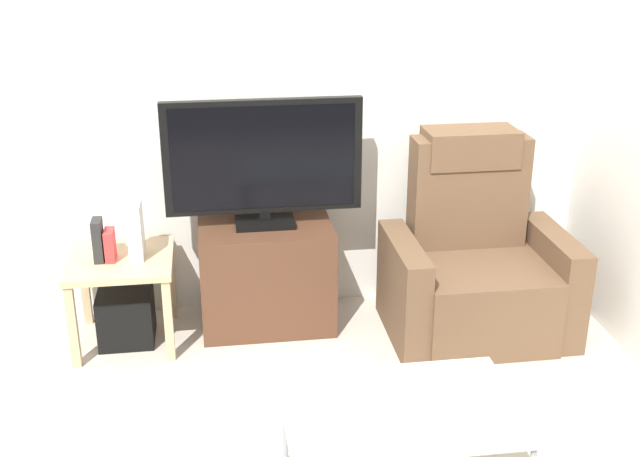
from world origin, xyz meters
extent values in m
plane|color=#B2A899|center=(0.00, 0.00, 0.00)|extent=(6.40, 6.40, 0.00)
cube|color=silver|center=(0.00, 1.13, 1.30)|extent=(6.40, 0.06, 2.60)
cube|color=#4C2D1E|center=(-0.01, 0.84, 0.30)|extent=(0.72, 0.45, 0.59)
cube|color=black|center=(-0.01, 0.63, 0.42)|extent=(0.67, 0.02, 0.02)
cube|color=black|center=(-0.01, 0.68, 0.45)|extent=(0.34, 0.11, 0.04)
cube|color=black|center=(-0.01, 0.86, 0.61)|extent=(0.32, 0.20, 0.03)
cube|color=black|center=(-0.01, 0.86, 0.65)|extent=(0.06, 0.04, 0.05)
cube|color=black|center=(-0.01, 0.86, 0.98)|extent=(1.05, 0.05, 0.61)
cube|color=black|center=(-0.01, 0.84, 0.98)|extent=(0.96, 0.01, 0.55)
cube|color=brown|center=(1.12, 0.59, 0.21)|extent=(0.70, 0.72, 0.42)
cube|color=brown|center=(1.12, 0.86, 0.73)|extent=(0.64, 0.20, 0.62)
cube|color=brown|center=(1.12, 0.88, 0.98)|extent=(0.50, 0.26, 0.20)
cube|color=brown|center=(0.70, 0.59, 0.28)|extent=(0.14, 0.68, 0.56)
cube|color=brown|center=(1.54, 0.59, 0.28)|extent=(0.14, 0.68, 0.56)
cube|color=tan|center=(-0.78, 0.76, 0.47)|extent=(0.54, 0.54, 0.04)
cube|color=tan|center=(-1.02, 0.53, 0.23)|extent=(0.04, 0.04, 0.46)
cube|color=tan|center=(-0.54, 0.53, 0.23)|extent=(0.04, 0.04, 0.46)
cube|color=tan|center=(-1.02, 1.00, 0.23)|extent=(0.04, 0.04, 0.46)
cube|color=tan|center=(-0.54, 1.00, 0.23)|extent=(0.04, 0.04, 0.46)
cube|color=black|center=(-0.78, 0.76, 0.14)|extent=(0.29, 0.29, 0.29)
cube|color=#262626|center=(-0.88, 0.74, 0.60)|extent=(0.05, 0.12, 0.22)
cube|color=red|center=(-0.83, 0.74, 0.57)|extent=(0.05, 0.12, 0.16)
cube|color=white|center=(-0.69, 0.77, 0.64)|extent=(0.07, 0.20, 0.29)
cube|color=#B2C6C1|center=(0.38, -0.68, 0.42)|extent=(0.90, 0.60, 0.02)
cylinder|color=gray|center=(-0.04, -0.41, 0.21)|extent=(0.02, 0.02, 0.41)
cylinder|color=gray|center=(0.80, -0.41, 0.21)|extent=(0.02, 0.02, 0.41)
cube|color=#B7B7BC|center=(0.29, -0.67, 0.44)|extent=(0.14, 0.16, 0.01)
camera|label=1|loc=(-0.29, -3.15, 2.17)|focal=44.59mm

